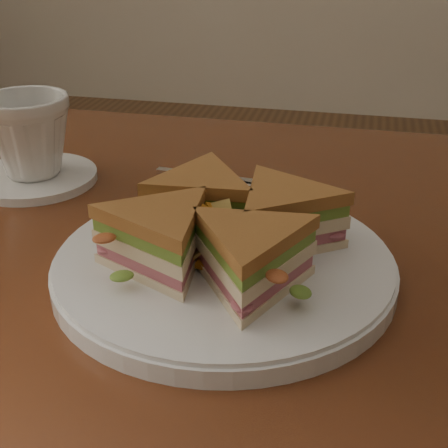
{
  "coord_description": "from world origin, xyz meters",
  "views": [
    {
      "loc": [
        0.08,
        -0.5,
        1.04
      ],
      "look_at": [
        -0.03,
        -0.04,
        0.8
      ],
      "focal_mm": 50.0,
      "sensor_mm": 36.0,
      "label": 1
    }
  ],
  "objects_px": {
    "sandwich_wedges": "(224,229)",
    "spoon": "(208,176)",
    "plate": "(224,267)",
    "table": "(260,341)",
    "coffee_cup": "(29,136)",
    "knife": "(236,182)",
    "saucer": "(35,178)"
  },
  "relations": [
    {
      "from": "sandwich_wedges",
      "to": "spoon",
      "type": "height_order",
      "value": "sandwich_wedges"
    },
    {
      "from": "plate",
      "to": "sandwich_wedges",
      "type": "relative_size",
      "value": 1.17
    },
    {
      "from": "table",
      "to": "coffee_cup",
      "type": "distance_m",
      "value": 0.35
    },
    {
      "from": "knife",
      "to": "coffee_cup",
      "type": "height_order",
      "value": "coffee_cup"
    },
    {
      "from": "saucer",
      "to": "knife",
      "type": "bearing_deg",
      "value": 11.59
    },
    {
      "from": "plate",
      "to": "spoon",
      "type": "bearing_deg",
      "value": 107.97
    },
    {
      "from": "coffee_cup",
      "to": "sandwich_wedges",
      "type": "bearing_deg",
      "value": -48.31
    },
    {
      "from": "spoon",
      "to": "coffee_cup",
      "type": "height_order",
      "value": "coffee_cup"
    },
    {
      "from": "table",
      "to": "spoon",
      "type": "relative_size",
      "value": 6.65
    },
    {
      "from": "plate",
      "to": "saucer",
      "type": "distance_m",
      "value": 0.31
    },
    {
      "from": "plate",
      "to": "knife",
      "type": "height_order",
      "value": "plate"
    },
    {
      "from": "table",
      "to": "knife",
      "type": "bearing_deg",
      "value": 110.14
    },
    {
      "from": "sandwich_wedges",
      "to": "spoon",
      "type": "distance_m",
      "value": 0.22
    },
    {
      "from": "knife",
      "to": "coffee_cup",
      "type": "relative_size",
      "value": 2.15
    },
    {
      "from": "spoon",
      "to": "coffee_cup",
      "type": "xyz_separation_m",
      "value": [
        -0.2,
        -0.05,
        0.05
      ]
    },
    {
      "from": "knife",
      "to": "saucer",
      "type": "relative_size",
      "value": 1.48
    },
    {
      "from": "table",
      "to": "spoon",
      "type": "distance_m",
      "value": 0.22
    },
    {
      "from": "table",
      "to": "saucer",
      "type": "relative_size",
      "value": 8.27
    },
    {
      "from": "plate",
      "to": "saucer",
      "type": "relative_size",
      "value": 2.05
    },
    {
      "from": "plate",
      "to": "spoon",
      "type": "distance_m",
      "value": 0.22
    },
    {
      "from": "table",
      "to": "knife",
      "type": "distance_m",
      "value": 0.2
    },
    {
      "from": "table",
      "to": "plate",
      "type": "bearing_deg",
      "value": -123.76
    },
    {
      "from": "spoon",
      "to": "knife",
      "type": "height_order",
      "value": "spoon"
    },
    {
      "from": "sandwich_wedges",
      "to": "saucer",
      "type": "relative_size",
      "value": 1.76
    },
    {
      "from": "table",
      "to": "coffee_cup",
      "type": "xyz_separation_m",
      "value": [
        -0.29,
        0.11,
        0.16
      ]
    },
    {
      "from": "table",
      "to": "saucer",
      "type": "distance_m",
      "value": 0.33
    },
    {
      "from": "knife",
      "to": "saucer",
      "type": "distance_m",
      "value": 0.24
    },
    {
      "from": "sandwich_wedges",
      "to": "knife",
      "type": "distance_m",
      "value": 0.21
    },
    {
      "from": "sandwich_wedges",
      "to": "knife",
      "type": "height_order",
      "value": "sandwich_wedges"
    },
    {
      "from": "saucer",
      "to": "table",
      "type": "bearing_deg",
      "value": -21.32
    },
    {
      "from": "saucer",
      "to": "coffee_cup",
      "type": "xyz_separation_m",
      "value": [
        0.0,
        0.0,
        0.05
      ]
    },
    {
      "from": "knife",
      "to": "saucer",
      "type": "xyz_separation_m",
      "value": [
        -0.23,
        -0.05,
        0.0
      ]
    }
  ]
}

